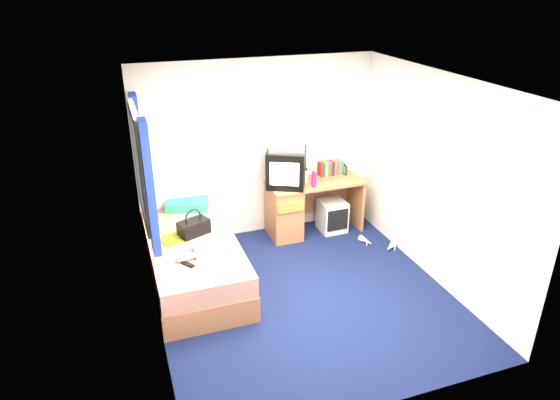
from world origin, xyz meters
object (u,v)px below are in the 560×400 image
object	(u,v)px
pillow	(187,204)
bed	(194,261)
white_heels	(378,244)
handbag	(194,227)
picture_frame	(345,170)
pink_water_bottle	(314,180)
vcr	(287,147)
colour_swatch_fan	(213,259)
storage_cube	(332,216)
remote_control	(188,264)
towel	(210,248)
aerosol_can	(306,176)
magazine	(171,240)
crt_tv	(286,168)
water_bottle	(186,257)
desk	(296,207)

from	to	relation	value
pillow	bed	bearing A→B (deg)	-96.05
white_heels	handbag	bearing A→B (deg)	176.47
pillow	picture_frame	bearing A→B (deg)	-1.52
bed	pink_water_bottle	bearing A→B (deg)	18.23
handbag	vcr	bearing A→B (deg)	0.36
colour_swatch_fan	picture_frame	bearing A→B (deg)	31.05
storage_cube	remote_control	distance (m)	2.52
towel	picture_frame	bearing A→B (deg)	28.05
aerosol_can	magazine	world-z (taller)	aerosol_can
colour_swatch_fan	crt_tv	bearing A→B (deg)	43.55
water_bottle	vcr	bearing A→B (deg)	36.46
towel	water_bottle	bearing A→B (deg)	-163.80
bed	towel	distance (m)	0.48
remote_control	pillow	bearing A→B (deg)	46.29
desk	magazine	xyz separation A→B (m)	(-1.78, -0.64, 0.14)
pillow	water_bottle	xyz separation A→B (m)	(-0.23, -1.31, -0.02)
pink_water_bottle	colour_swatch_fan	distance (m)	1.94
crt_tv	handbag	xyz separation A→B (m)	(-1.36, -0.58, -0.36)
handbag	aerosol_can	bearing A→B (deg)	-3.45
pink_water_bottle	desk	bearing A→B (deg)	139.25
vcr	colour_swatch_fan	bearing A→B (deg)	-116.72
bed	towel	world-z (taller)	towel
pillow	magazine	distance (m)	0.88
desk	towel	bearing A→B (deg)	-143.13
handbag	water_bottle	distance (m)	0.59
bed	pink_water_bottle	size ratio (longest dim) A/B	10.02
handbag	colour_swatch_fan	bearing A→B (deg)	-105.16
storage_cube	water_bottle	world-z (taller)	water_bottle
vcr	water_bottle	size ratio (longest dim) A/B	2.32
water_bottle	bed	bearing A→B (deg)	71.22
magazine	remote_control	bearing A→B (deg)	-81.34
aerosol_can	picture_frame	bearing A→B (deg)	9.91
towel	magazine	world-z (taller)	towel
bed	white_heels	size ratio (longest dim) A/B	4.24
vcr	pink_water_bottle	bearing A→B (deg)	-7.59
towel	remote_control	bearing A→B (deg)	-146.48
bed	pillow	distance (m)	0.97
picture_frame	pink_water_bottle	world-z (taller)	pink_water_bottle
magazine	pillow	bearing A→B (deg)	67.87
white_heels	magazine	bearing A→B (deg)	178.15
aerosol_can	colour_swatch_fan	distance (m)	2.00
pillow	storage_cube	world-z (taller)	pillow
water_bottle	remote_control	world-z (taller)	water_bottle
bed	towel	xyz separation A→B (m)	(0.13, -0.32, 0.33)
magazine	vcr	bearing A→B (deg)	21.41
magazine	white_heels	world-z (taller)	magazine
aerosol_can	magazine	distance (m)	2.05
desk	colour_swatch_fan	world-z (taller)	desk
bed	magazine	xyz separation A→B (m)	(-0.23, 0.10, 0.28)
white_heels	aerosol_can	bearing A→B (deg)	136.35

